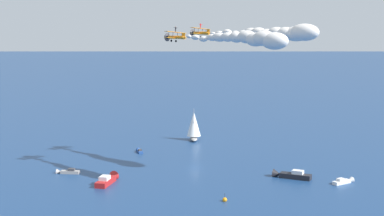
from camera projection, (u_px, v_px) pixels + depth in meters
The scene contains 14 objects.
ground_plane at pixel (195, 168), 169.40m from camera, with size 2000.00×2000.00×0.00m, color navy.
motorboat_near_centre at pixel (290, 175), 157.78m from camera, with size 4.26×10.61×3.00m.
motorboat_far_port at pixel (139, 151), 190.69m from camera, with size 4.30×4.85×1.50m.
motorboat_far_stbd at pixel (344, 181), 152.53m from camera, with size 6.80×4.03×1.93m.
sailboat_inshore at pixel (194, 125), 210.47m from camera, with size 8.76×7.42×11.63m.
motorboat_offshore at pixel (108, 180), 152.70m from camera, with size 10.89×6.62×3.09m.
motorboat_trailing at pixel (67, 172), 162.64m from camera, with size 4.55×6.42×1.86m.
marker_buoy at pixel (225, 200), 136.57m from camera, with size 1.10×1.10×2.10m.
biplane_lead at pixel (175, 37), 158.93m from camera, with size 7.42×6.93×3.62m.
wingwalker_lead at pixel (176, 29), 158.77m from camera, with size 1.50×0.30×1.53m.
smoke_trail_lead at pixel (253, 39), 140.72m from camera, with size 8.26×32.34×4.77m.
biplane_wingman at pixel (200, 33), 173.11m from camera, with size 7.42×6.93×3.62m.
wingwalker_wingman at pixel (201, 25), 172.94m from camera, with size 1.50×0.30×1.53m.
smoke_trail_wingman at pixel (282, 33), 153.73m from camera, with size 8.06×35.81×4.90m.
Camera 1 is at (-136.31, -93.85, 40.08)m, focal length 54.98 mm.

